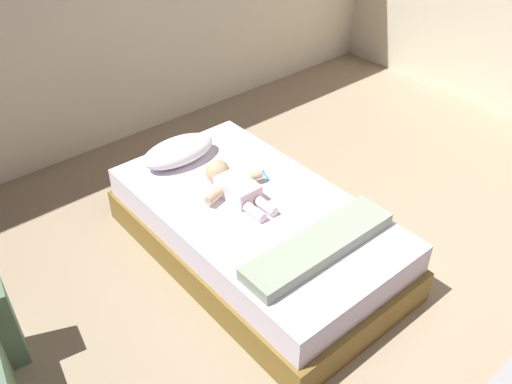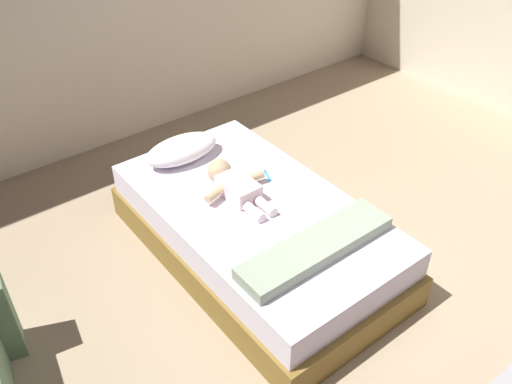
% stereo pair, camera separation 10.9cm
% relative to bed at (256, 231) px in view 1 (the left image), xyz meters
% --- Properties ---
extents(ground_plane, '(8.00, 8.00, 0.00)m').
position_rel_bed_xyz_m(ground_plane, '(0.15, -1.00, -0.21)').
color(ground_plane, tan).
extents(bed, '(1.11, 1.99, 0.43)m').
position_rel_bed_xyz_m(bed, '(0.00, 0.00, 0.00)').
color(bed, brown).
rests_on(bed, ground_plane).
extents(pillow, '(0.55, 0.29, 0.16)m').
position_rel_bed_xyz_m(pillow, '(-0.09, 0.73, 0.30)').
color(pillow, white).
rests_on(pillow, bed).
extents(baby, '(0.46, 0.60, 0.16)m').
position_rel_bed_xyz_m(baby, '(-0.03, 0.19, 0.28)').
color(baby, white).
rests_on(baby, bed).
extents(toothbrush, '(0.05, 0.13, 0.02)m').
position_rel_bed_xyz_m(toothbrush, '(0.25, 0.21, 0.23)').
color(toothbrush, '#2995DE').
rests_on(toothbrush, bed).
extents(blanket, '(1.00, 0.25, 0.08)m').
position_rel_bed_xyz_m(blanket, '(0.00, -0.55, 0.26)').
color(blanket, '#92A18A').
rests_on(blanket, bed).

